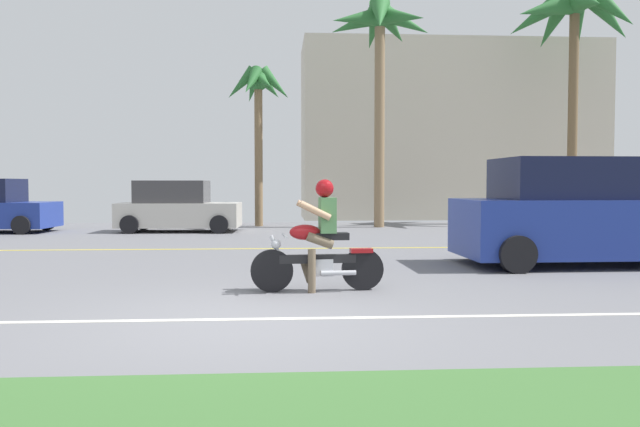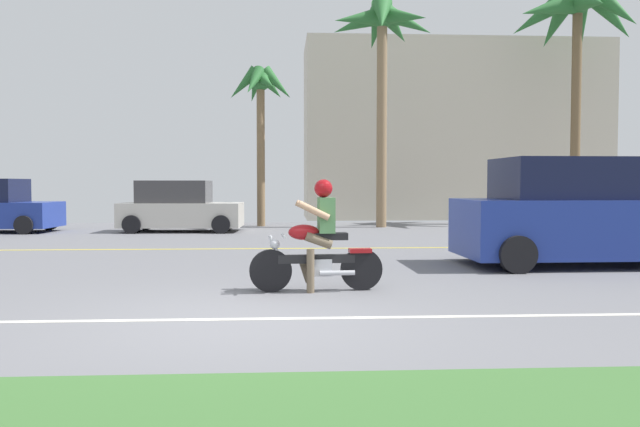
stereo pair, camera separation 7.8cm
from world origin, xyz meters
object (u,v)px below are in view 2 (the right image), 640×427
at_px(palm_tree_2, 261,95).
at_px(palm_tree_0, 577,16).
at_px(parked_car_1, 180,208).
at_px(suv_nearby, 586,213).
at_px(palm_tree_1, 383,32).
at_px(motorcyclist, 318,244).

bearing_deg(palm_tree_2, palm_tree_0, 2.55).
bearing_deg(parked_car_1, suv_nearby, -45.22).
bearing_deg(suv_nearby, palm_tree_0, 66.14).
bearing_deg(palm_tree_0, parked_car_1, -168.02).
height_order(parked_car_1, palm_tree_2, palm_tree_2).
bearing_deg(palm_tree_1, palm_tree_2, 170.27).
bearing_deg(palm_tree_0, motorcyclist, -125.56).
bearing_deg(palm_tree_1, motorcyclist, -102.56).
distance_m(palm_tree_0, palm_tree_2, 11.98).
relative_size(suv_nearby, palm_tree_1, 0.60).
distance_m(palm_tree_0, palm_tree_1, 7.55).
bearing_deg(palm_tree_1, suv_nearby, -78.60).
xyz_separation_m(suv_nearby, palm_tree_2, (-6.33, 11.35, 3.68)).
distance_m(palm_tree_1, palm_tree_2, 4.72).
height_order(suv_nearby, palm_tree_0, palm_tree_0).
relative_size(parked_car_1, palm_tree_2, 0.67).
height_order(motorcyclist, suv_nearby, suv_nearby).
xyz_separation_m(parked_car_1, palm_tree_0, (14.06, 2.98, 6.92)).
height_order(motorcyclist, palm_tree_0, palm_tree_0).
bearing_deg(motorcyclist, palm_tree_1, 77.44).
height_order(motorcyclist, parked_car_1, parked_car_1).
relative_size(motorcyclist, palm_tree_0, 0.20).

